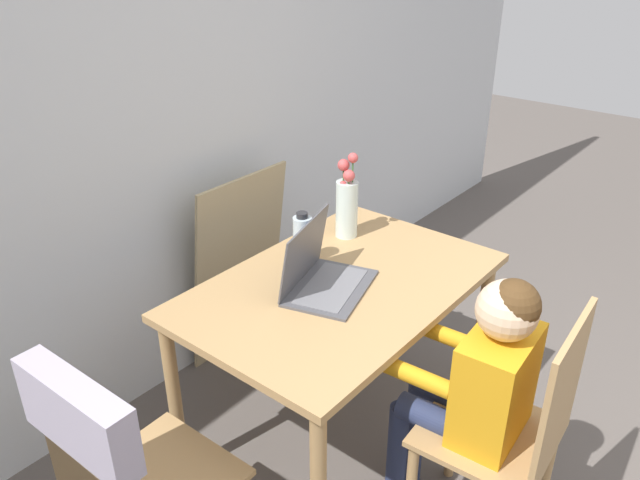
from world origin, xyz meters
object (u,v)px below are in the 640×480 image
object	(u,v)px
laptop	(320,273)
chair_spare	(114,461)
chair_occupied	(511,434)
flower_vase	(347,202)
person_seated	(479,377)
water_bottle	(302,239)

from	to	relation	value
laptop	chair_spare	bearing A→B (deg)	165.13
chair_spare	laptop	bearing A→B (deg)	-89.76
chair_occupied	laptop	distance (m)	0.81
chair_occupied	flower_vase	distance (m)	1.08
person_seated	water_bottle	distance (m)	0.82
person_seated	flower_vase	bearing A→B (deg)	-119.14
person_seated	laptop	distance (m)	0.64
chair_occupied	chair_spare	world-z (taller)	chair_spare
chair_occupied	water_bottle	xyz separation A→B (m)	(0.08, 0.92, 0.35)
chair_spare	water_bottle	size ratio (longest dim) A/B	4.52
laptop	water_bottle	bearing A→B (deg)	42.00
person_seated	laptop	world-z (taller)	person_seated
chair_spare	water_bottle	xyz separation A→B (m)	(1.00, 0.20, 0.20)
chair_spare	water_bottle	bearing A→B (deg)	-80.36
chair_occupied	person_seated	xyz separation A→B (m)	(-0.01, 0.12, 0.16)
water_bottle	chair_occupied	bearing A→B (deg)	-95.18
laptop	flower_vase	xyz separation A→B (m)	(0.39, 0.18, 0.09)
chair_occupied	water_bottle	world-z (taller)	water_bottle
chair_occupied	chair_spare	size ratio (longest dim) A/B	0.99
water_bottle	flower_vase	bearing A→B (deg)	1.44
chair_occupied	person_seated	distance (m)	0.21
chair_spare	person_seated	size ratio (longest dim) A/B	0.93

